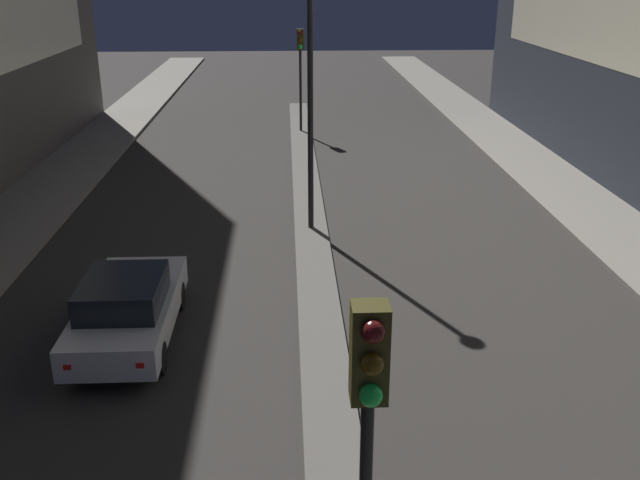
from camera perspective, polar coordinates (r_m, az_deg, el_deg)
name	(u,v)px	position (r m, az deg, el deg)	size (l,w,h in m)	color
median_strip	(309,211)	(22.57, -0.88, 2.37)	(0.96, 37.20, 0.14)	#56544F
traffic_light_near	(367,431)	(6.48, 3.82, -15.00)	(0.32, 0.42, 4.57)	black
traffic_light_mid	(300,57)	(33.08, -1.59, 14.43)	(0.32, 0.42, 4.57)	black
street_lamp	(310,23)	(19.73, -0.81, 16.96)	(0.48, 0.48, 8.89)	black
car_left_lane	(128,308)	(15.17, -15.13, -5.24)	(1.83, 4.44, 1.52)	silver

